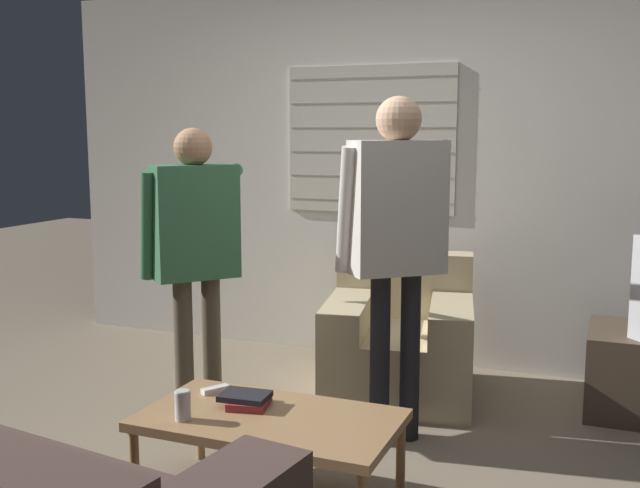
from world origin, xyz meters
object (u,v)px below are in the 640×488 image
at_px(coffee_table, 270,424).
at_px(person_right_standing, 396,224).
at_px(soda_can, 183,405).
at_px(armchair_beige, 400,341).
at_px(book_stack, 247,400).
at_px(person_left_standing, 195,239).
at_px(spare_remote, 215,389).

distance_m(coffee_table, person_right_standing, 1.16).
bearing_deg(coffee_table, soda_can, -150.32).
xyz_separation_m(armchair_beige, book_stack, (-0.26, -1.48, 0.10)).
bearing_deg(person_left_standing, armchair_beige, -5.24).
bearing_deg(book_stack, person_right_standing, 60.49).
bearing_deg(person_right_standing, armchair_beige, 63.08).
bearing_deg(person_right_standing, book_stack, -159.84).
distance_m(coffee_table, spare_remote, 0.39).
relative_size(book_stack, soda_can, 1.79).
relative_size(coffee_table, soda_can, 8.50).
distance_m(armchair_beige, person_right_standing, 1.08).
bearing_deg(book_stack, soda_can, -126.06).
relative_size(coffee_table, person_left_standing, 0.68).
xyz_separation_m(armchair_beige, spare_remote, (-0.48, -1.37, 0.09)).
height_order(armchair_beige, spare_remote, armchair_beige).
xyz_separation_m(coffee_table, spare_remote, (-0.35, 0.16, 0.05)).
height_order(coffee_table, soda_can, soda_can).
height_order(book_stack, soda_can, soda_can).
height_order(person_left_standing, person_right_standing, person_right_standing).
bearing_deg(armchair_beige, person_left_standing, 32.92).
height_order(coffee_table, person_left_standing, person_left_standing).
xyz_separation_m(armchair_beige, person_right_standing, (0.17, -0.71, 0.80)).
xyz_separation_m(person_left_standing, spare_remote, (0.40, -0.51, -0.60)).
distance_m(armchair_beige, spare_remote, 1.46).
bearing_deg(person_right_standing, coffee_table, -150.08).
bearing_deg(armchair_beige, spare_remote, 59.36).
bearing_deg(soda_can, spare_remote, 97.39).
bearing_deg(book_stack, spare_remote, 154.62).
bearing_deg(armchair_beige, coffee_table, 73.90).
bearing_deg(armchair_beige, book_stack, 68.54).
relative_size(person_left_standing, spare_remote, 11.96).
height_order(soda_can, spare_remote, soda_can).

